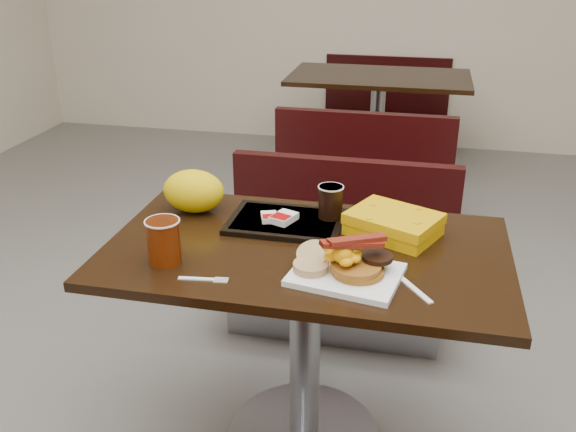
% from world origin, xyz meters
% --- Properties ---
extents(table_near, '(1.20, 0.70, 0.75)m').
position_xyz_m(table_near, '(0.00, 0.00, 0.38)').
color(table_near, black).
rests_on(table_near, floor).
extents(bench_near_n, '(1.00, 0.46, 0.72)m').
position_xyz_m(bench_near_n, '(0.00, 0.70, 0.36)').
color(bench_near_n, black).
rests_on(bench_near_n, floor).
extents(table_far, '(1.20, 0.70, 0.75)m').
position_xyz_m(table_far, '(0.00, 2.60, 0.38)').
color(table_far, black).
rests_on(table_far, floor).
extents(bench_far_s, '(1.00, 0.46, 0.72)m').
position_xyz_m(bench_far_s, '(0.00, 1.90, 0.36)').
color(bench_far_s, black).
rests_on(bench_far_s, floor).
extents(bench_far_n, '(1.00, 0.46, 0.72)m').
position_xyz_m(bench_far_n, '(0.00, 3.30, 0.36)').
color(bench_far_n, black).
rests_on(bench_far_n, floor).
extents(platter, '(0.32, 0.27, 0.02)m').
position_xyz_m(platter, '(0.14, -0.16, 0.76)').
color(platter, white).
rests_on(platter, table_near).
extents(pancake_stack, '(0.17, 0.17, 0.03)m').
position_xyz_m(pancake_stack, '(0.17, -0.16, 0.78)').
color(pancake_stack, '#944918').
rests_on(pancake_stack, platter).
extents(sausage_patty, '(0.11, 0.11, 0.01)m').
position_xyz_m(sausage_patty, '(0.22, -0.12, 0.80)').
color(sausage_patty, black).
rests_on(sausage_patty, pancake_stack).
extents(scrambled_eggs, '(0.11, 0.10, 0.05)m').
position_xyz_m(scrambled_eggs, '(0.13, -0.17, 0.82)').
color(scrambled_eggs, '#FDA505').
rests_on(scrambled_eggs, pancake_stack).
extents(bacon_strips, '(0.19, 0.16, 0.01)m').
position_xyz_m(bacon_strips, '(0.15, -0.16, 0.86)').
color(bacon_strips, '#440B04').
rests_on(bacon_strips, scrambled_eggs).
extents(muffin_bottom, '(0.10, 0.10, 0.02)m').
position_xyz_m(muffin_bottom, '(0.04, -0.17, 0.78)').
color(muffin_bottom, tan).
rests_on(muffin_bottom, platter).
extents(muffin_top, '(0.12, 0.12, 0.06)m').
position_xyz_m(muffin_top, '(0.04, -0.12, 0.79)').
color(muffin_top, tan).
rests_on(muffin_top, platter).
extents(coffee_cup_near, '(0.10, 0.10, 0.13)m').
position_xyz_m(coffee_cup_near, '(-0.38, -0.18, 0.82)').
color(coffee_cup_near, '#7C2604').
rests_on(coffee_cup_near, table_near).
extents(fork, '(0.14, 0.04, 0.00)m').
position_xyz_m(fork, '(-0.26, -0.26, 0.75)').
color(fork, white).
rests_on(fork, table_near).
extents(knife, '(0.12, 0.16, 0.00)m').
position_xyz_m(knife, '(0.32, -0.17, 0.75)').
color(knife, white).
rests_on(knife, table_near).
extents(condiment_syrup, '(0.05, 0.04, 0.01)m').
position_xyz_m(condiment_syrup, '(-0.18, 0.07, 0.75)').
color(condiment_syrup, '#C36B08').
rests_on(condiment_syrup, table_near).
extents(condiment_ketchup, '(0.05, 0.04, 0.01)m').
position_xyz_m(condiment_ketchup, '(0.04, 0.09, 0.76)').
color(condiment_ketchup, '#8C0504').
rests_on(condiment_ketchup, table_near).
extents(tray, '(0.36, 0.26, 0.02)m').
position_xyz_m(tray, '(-0.10, 0.15, 0.76)').
color(tray, black).
rests_on(tray, table_near).
extents(hashbrown_sleeve_left, '(0.07, 0.08, 0.02)m').
position_xyz_m(hashbrown_sleeve_left, '(-0.15, 0.13, 0.78)').
color(hashbrown_sleeve_left, silver).
rests_on(hashbrown_sleeve_left, tray).
extents(hashbrown_sleeve_right, '(0.09, 0.10, 0.02)m').
position_xyz_m(hashbrown_sleeve_right, '(-0.10, 0.13, 0.78)').
color(hashbrown_sleeve_right, silver).
rests_on(hashbrown_sleeve_right, tray).
extents(coffee_cup_far, '(0.10, 0.10, 0.11)m').
position_xyz_m(coffee_cup_far, '(0.04, 0.19, 0.82)').
color(coffee_cup_far, black).
rests_on(coffee_cup_far, tray).
extents(clamshell, '(0.32, 0.29, 0.07)m').
position_xyz_m(clamshell, '(0.25, 0.14, 0.79)').
color(clamshell, '#D19503').
rests_on(clamshell, table_near).
extents(paper_bag, '(0.25, 0.21, 0.14)m').
position_xyz_m(paper_bag, '(-0.42, 0.18, 0.82)').
color(paper_bag, '#DEB007').
rests_on(paper_bag, table_near).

